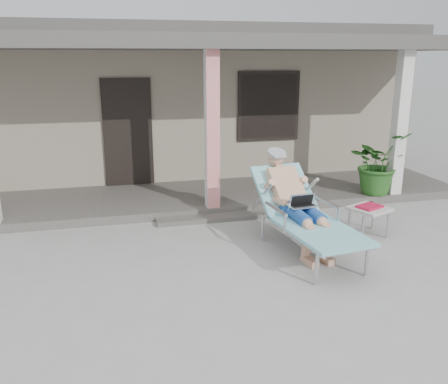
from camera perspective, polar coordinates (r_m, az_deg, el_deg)
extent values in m
plane|color=#9E9E99|center=(6.31, 2.83, -8.81)|extent=(60.00, 60.00, 0.00)
cube|color=gray|center=(12.15, -5.88, 10.50)|extent=(10.00, 5.00, 3.00)
cube|color=#474442|center=(12.11, -6.11, 18.29)|extent=(10.40, 5.40, 0.30)
cube|color=black|center=(9.57, -11.48, 6.99)|extent=(0.95, 0.06, 2.10)
cube|color=black|center=(10.05, 5.38, 10.24)|extent=(1.20, 0.06, 1.30)
cube|color=black|center=(10.04, 5.39, 10.24)|extent=(1.32, 0.05, 1.42)
cube|color=#605B56|center=(9.02, -2.54, -0.58)|extent=(10.00, 2.00, 0.15)
cube|color=red|center=(7.90, -1.45, 7.32)|extent=(0.22, 0.22, 2.61)
cube|color=silver|center=(9.29, 20.36, 7.64)|extent=(0.22, 0.22, 2.61)
cube|color=#474442|center=(8.65, -2.78, 17.53)|extent=(10.00, 2.30, 0.24)
cube|color=#605B56|center=(7.96, -0.92, -3.13)|extent=(2.00, 0.30, 0.07)
cylinder|color=#B7B7BC|center=(5.81, 11.10, -9.09)|extent=(0.05, 0.05, 0.42)
cylinder|color=#B7B7BC|center=(6.19, 16.82, -7.89)|extent=(0.05, 0.05, 0.42)
cylinder|color=#B7B7BC|center=(7.04, 4.70, -4.30)|extent=(0.05, 0.05, 0.42)
cylinder|color=#B7B7BC|center=(7.36, 9.76, -3.58)|extent=(0.05, 0.05, 0.42)
cube|color=#B7B7BC|center=(6.33, 11.44, -4.77)|extent=(0.87, 1.46, 0.03)
cube|color=#84C5CC|center=(6.32, 11.45, -4.54)|extent=(0.98, 1.52, 0.04)
cube|color=#B7B7BC|center=(7.07, 7.28, -0.07)|extent=(0.78, 0.74, 0.56)
cube|color=#84C5CC|center=(7.06, 7.29, 0.23)|extent=(0.90, 0.83, 0.63)
cylinder|color=#9B9B9E|center=(7.23, 6.24, 4.72)|extent=(0.31, 0.31, 0.15)
cube|color=silver|center=(6.65, 9.33, -1.60)|extent=(0.41, 0.31, 0.27)
cube|color=#B8B8B3|center=(7.54, 17.09, -1.94)|extent=(0.68, 0.68, 0.04)
cylinder|color=#B7B7BC|center=(7.34, 16.36, -4.17)|extent=(0.04, 0.04, 0.39)
cylinder|color=#B7B7BC|center=(7.55, 19.10, -3.85)|extent=(0.04, 0.04, 0.39)
cylinder|color=#B7B7BC|center=(7.68, 14.85, -3.16)|extent=(0.04, 0.04, 0.39)
cylinder|color=#B7B7BC|center=(7.88, 17.51, -2.88)|extent=(0.04, 0.04, 0.39)
cube|color=#BC1439|center=(7.53, 17.11, -1.68)|extent=(0.44, 0.39, 0.03)
cube|color=black|center=(7.64, 16.60, -1.42)|extent=(0.34, 0.16, 0.04)
imported|color=#26591E|center=(9.32, 17.98, 3.35)|extent=(1.32, 1.24, 1.16)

